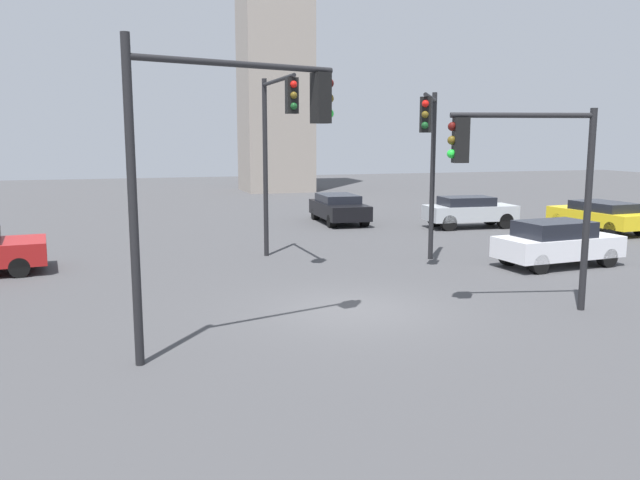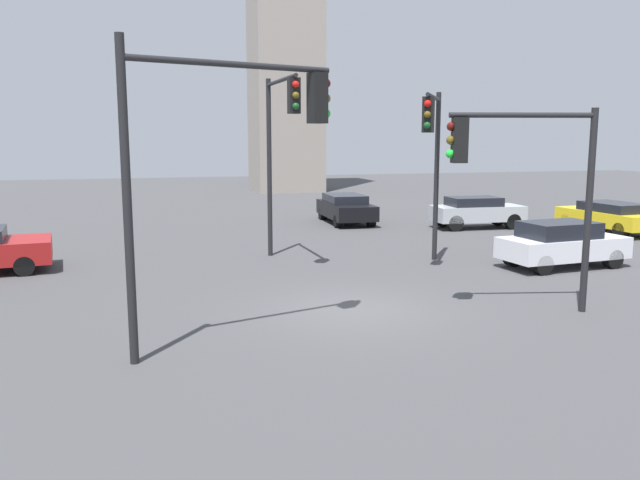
{
  "view_description": "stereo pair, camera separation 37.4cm",
  "coord_description": "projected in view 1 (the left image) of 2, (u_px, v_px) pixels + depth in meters",
  "views": [
    {
      "loc": [
        -5.14,
        -13.73,
        4.01
      ],
      "look_at": [
        -0.37,
        1.59,
        1.44
      ],
      "focal_mm": 35.94,
      "sensor_mm": 36.0,
      "label": 1
    },
    {
      "loc": [
        -4.78,
        -13.84,
        4.01
      ],
      "look_at": [
        -0.37,
        1.59,
        1.44
      ],
      "focal_mm": 35.94,
      "sensor_mm": 36.0,
      "label": 2
    }
  ],
  "objects": [
    {
      "name": "ground_plane",
      "position": [
        355.0,
        310.0,
        15.09
      ],
      "size": [
        105.79,
        105.79,
        0.0
      ],
      "primitive_type": "plane",
      "color": "#424244"
    },
    {
      "name": "traffic_light_1",
      "position": [
        430.0,
        143.0,
        19.57
      ],
      "size": [
        1.69,
        2.53,
        5.45
      ],
      "rotation": [
        0.0,
        0.0,
        -2.14
      ],
      "color": "black",
      "rests_on": "ground_plane"
    },
    {
      "name": "car_4",
      "position": [
        557.0,
        243.0,
        20.07
      ],
      "size": [
        4.08,
        2.0,
        1.44
      ],
      "rotation": [
        0.0,
        0.0,
        0.08
      ],
      "color": "silver",
      "rests_on": "ground_plane"
    },
    {
      "name": "car_3",
      "position": [
        600.0,
        215.0,
        27.53
      ],
      "size": [
        2.19,
        4.6,
        1.3
      ],
      "rotation": [
        0.0,
        0.0,
        1.64
      ],
      "color": "yellow",
      "rests_on": "ground_plane"
    },
    {
      "name": "car_0",
      "position": [
        469.0,
        211.0,
        28.7
      ],
      "size": [
        4.1,
        1.9,
        1.4
      ],
      "rotation": [
        0.0,
        0.0,
        -0.06
      ],
      "color": "#ADB2B7",
      "rests_on": "ground_plane"
    },
    {
      "name": "traffic_light_2",
      "position": [
        522.0,
        166.0,
        14.43
      ],
      "size": [
        3.33,
        0.95,
        4.67
      ],
      "rotation": [
        0.0,
        0.0,
        2.92
      ],
      "color": "black",
      "rests_on": "ground_plane"
    },
    {
      "name": "traffic_light_3",
      "position": [
        277.0,
        130.0,
        19.88
      ],
      "size": [
        0.33,
        3.65,
        5.93
      ],
      "rotation": [
        0.0,
        0.0,
        -1.55
      ],
      "color": "black",
      "rests_on": "ground_plane"
    },
    {
      "name": "car_1",
      "position": [
        339.0,
        208.0,
        30.37
      ],
      "size": [
        2.08,
        4.46,
        1.34
      ],
      "rotation": [
        0.0,
        0.0,
        -1.62
      ],
      "color": "black",
      "rests_on": "ground_plane"
    },
    {
      "name": "traffic_light_0",
      "position": [
        230.0,
        136.0,
        11.83
      ],
      "size": [
        4.11,
        1.4,
        5.74
      ],
      "rotation": [
        0.0,
        0.0,
        0.29
      ],
      "color": "black",
      "rests_on": "ground_plane"
    }
  ]
}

